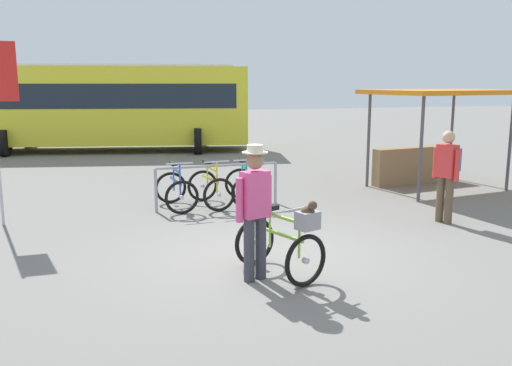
{
  "coord_description": "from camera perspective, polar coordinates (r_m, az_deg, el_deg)",
  "views": [
    {
      "loc": [
        -2.51,
        -7.03,
        2.47
      ],
      "look_at": [
        -0.08,
        0.46,
        1.0
      ],
      "focal_mm": 37.9,
      "sensor_mm": 36.0,
      "label": 1
    }
  ],
  "objects": [
    {
      "name": "ground_plane",
      "position": [
        7.86,
        1.6,
        -7.74
      ],
      "size": [
        80.0,
        80.0,
        0.0
      ],
      "primitive_type": "plane",
      "color": "slate"
    },
    {
      "name": "racked_bike_yellow",
      "position": [
        10.91,
        -4.82,
        -0.56
      ],
      "size": [
        0.77,
        1.15,
        0.97
      ],
      "color": "black",
      "rests_on": "ground"
    },
    {
      "name": "person_with_featured_bike",
      "position": [
        6.7,
        -0.12,
        -2.55
      ],
      "size": [
        0.51,
        0.32,
        1.72
      ],
      "color": "#383842",
      "rests_on": "ground"
    },
    {
      "name": "bike_rack_rail",
      "position": [
        10.71,
        -4.07,
        0.72
      ],
      "size": [
        2.51,
        0.09,
        0.88
      ],
      "color": "#99999E",
      "rests_on": "ground"
    },
    {
      "name": "bus_distant",
      "position": [
        20.4,
        -15.44,
        8.17
      ],
      "size": [
        10.3,
        4.79,
        3.08
      ],
      "color": "yellow",
      "rests_on": "ground"
    },
    {
      "name": "banner_flag",
      "position": [
        10.22,
        -25.33,
        8.24
      ],
      "size": [
        0.45,
        0.05,
        3.2
      ],
      "color": "#B2B2B7",
      "rests_on": "ground"
    },
    {
      "name": "pedestrian_with_backpack",
      "position": [
        10.09,
        19.53,
        1.24
      ],
      "size": [
        0.4,
        0.51,
        1.64
      ],
      "color": "brown",
      "rests_on": "ground"
    },
    {
      "name": "racked_bike_blue",
      "position": [
        10.77,
        -8.44,
        -0.79
      ],
      "size": [
        0.71,
        1.14,
        0.97
      ],
      "color": "black",
      "rests_on": "ground"
    },
    {
      "name": "racked_bike_teal",
      "position": [
        11.09,
        -1.31,
        -0.34
      ],
      "size": [
        0.81,
        1.18,
        0.97
      ],
      "color": "black",
      "rests_on": "ground"
    },
    {
      "name": "market_stall",
      "position": [
        13.49,
        17.72,
        5.52
      ],
      "size": [
        3.35,
        2.65,
        2.3
      ],
      "color": "#4C4C51",
      "rests_on": "ground"
    },
    {
      "name": "featured_bicycle",
      "position": [
        6.91,
        3.1,
        -6.14
      ],
      "size": [
        0.99,
        1.26,
        1.09
      ],
      "color": "black",
      "rests_on": "ground"
    }
  ]
}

